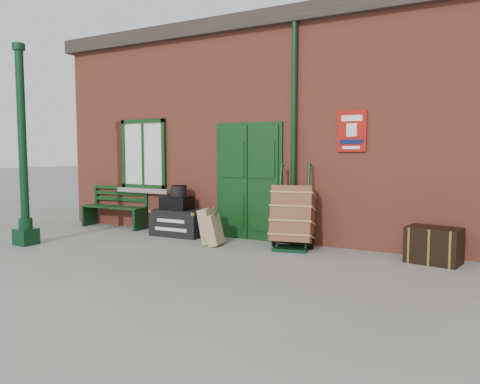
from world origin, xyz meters
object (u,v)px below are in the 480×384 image
Objects in this scene: bench at (116,206)px; houdini_trunk at (179,223)px; porter_trolley at (293,217)px; dark_trunk at (434,245)px.

houdini_trunk is at bearing -8.30° from bench.
houdini_trunk is at bearing 166.84° from porter_trolley.
bench reaches higher than houdini_trunk.
bench reaches higher than dark_trunk.
porter_trolley reaches higher than houdini_trunk.
dark_trunk is at bearing -10.99° from porter_trolley.
dark_trunk reaches higher than houdini_trunk.
bench is 1.06× the size of porter_trolley.
dark_trunk is (6.70, -0.21, -0.20)m from bench.
porter_trolley is 1.91× the size of dark_trunk.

